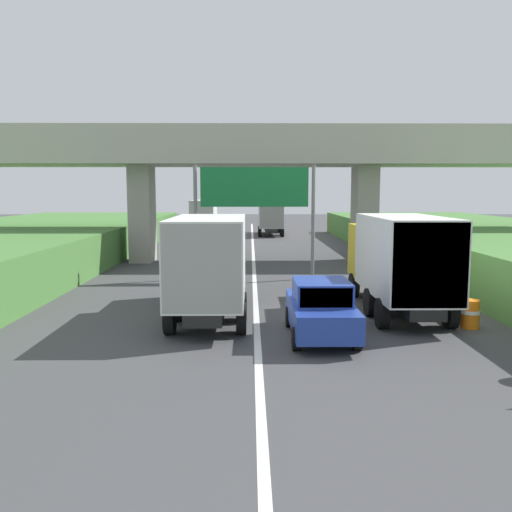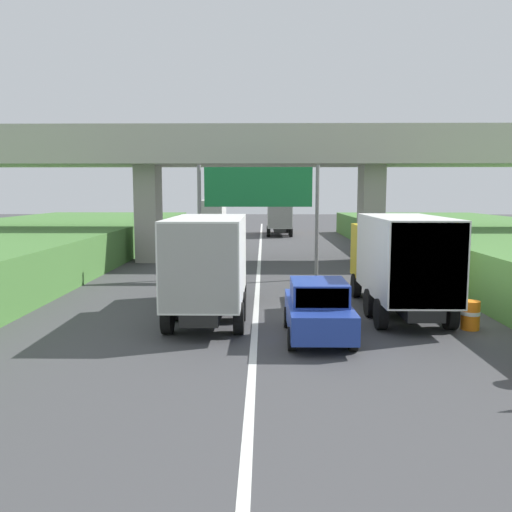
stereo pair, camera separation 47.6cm
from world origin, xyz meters
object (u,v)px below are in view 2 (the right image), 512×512
truck_orange (279,215)px  construction_barrel_2 (470,315)px  truck_black (210,261)px  truck_silver (213,215)px  car_blue (318,309)px  truck_yellow (399,259)px  overhead_highway_sign (258,195)px

truck_orange → construction_barrel_2: truck_orange is taller
truck_black → truck_silver: 35.36m
truck_silver → car_blue: size_ratio=1.78×
truck_black → construction_barrel_2: (8.23, -1.62, -1.47)m
truck_black → truck_orange: size_ratio=1.00×
car_blue → construction_barrel_2: (4.83, 1.08, -0.40)m
truck_yellow → car_blue: size_ratio=1.78×
overhead_highway_sign → truck_black: bearing=-101.0°
overhead_highway_sign → truck_yellow: 9.12m
truck_black → truck_silver: (-3.23, 35.21, 0.00)m
overhead_highway_sign → truck_black: size_ratio=0.81×
truck_black → overhead_highway_sign: bearing=79.0°
truck_orange → car_blue: (0.08, -37.46, -1.08)m
truck_orange → truck_silver: bearing=176.0°
overhead_highway_sign → construction_barrel_2: bearing=-55.1°
truck_black → construction_barrel_2: size_ratio=8.11×
car_blue → construction_barrel_2: 4.97m
truck_yellow → overhead_highway_sign: bearing=124.3°
truck_orange → truck_black: bearing=-95.4°
truck_black → truck_orange: (3.31, 34.76, 0.00)m
truck_silver → truck_yellow: same height
truck_silver → truck_yellow: bearing=-74.2°
truck_yellow → construction_barrel_2: truck_yellow is taller
overhead_highway_sign → truck_black: 8.39m
truck_orange → truck_yellow: bearing=-84.6°
car_blue → overhead_highway_sign: bearing=99.9°
car_blue → truck_yellow: bearing=46.9°
overhead_highway_sign → car_blue: (1.85, -10.66, -3.24)m
construction_barrel_2 → truck_black: bearing=168.8°
truck_orange → truck_silver: (-6.55, 0.46, 0.00)m
overhead_highway_sign → truck_orange: (1.77, 26.80, -2.17)m
truck_silver → truck_yellow: size_ratio=1.00×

